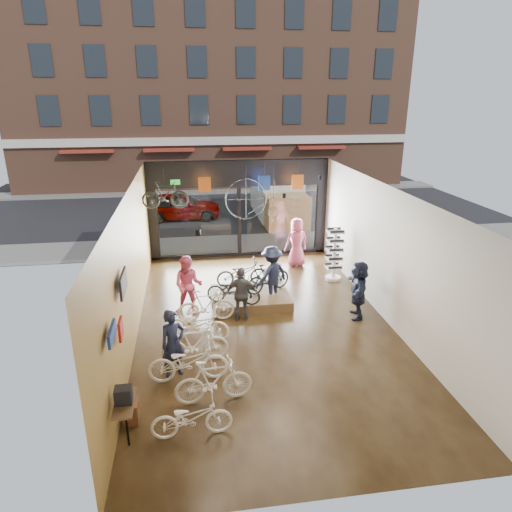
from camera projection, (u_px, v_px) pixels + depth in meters
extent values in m
cube|color=black|center=(264.00, 325.00, 12.93)|extent=(7.00, 12.00, 0.04)
cube|color=black|center=(265.00, 191.00, 11.64)|extent=(7.00, 12.00, 0.04)
cube|color=#AA8739|center=(130.00, 268.00, 11.79)|extent=(0.04, 12.00, 3.80)
cube|color=beige|center=(388.00, 255.00, 12.78)|extent=(0.04, 12.00, 3.80)
cube|color=beige|center=(333.00, 402.00, 6.67)|extent=(7.00, 0.04, 3.80)
cube|color=#198C26|center=(175.00, 182.00, 17.04)|extent=(0.35, 0.06, 0.18)
cube|color=black|center=(222.00, 205.00, 26.90)|extent=(30.00, 18.00, 0.02)
cube|color=slate|center=(236.00, 244.00, 19.61)|extent=(30.00, 2.40, 0.12)
cube|color=slate|center=(217.00, 190.00, 30.60)|extent=(30.00, 2.00, 0.12)
cube|color=brown|center=(212.00, 81.00, 30.60)|extent=(26.00, 5.00, 14.00)
imported|color=gray|center=(180.00, 206.00, 23.52)|extent=(4.14, 1.67, 1.41)
imported|color=white|center=(192.00, 418.00, 8.58)|extent=(1.56, 0.58, 0.81)
imported|color=white|center=(213.00, 381.00, 9.53)|extent=(1.69, 0.61, 0.99)
imported|color=white|center=(188.00, 362.00, 10.25)|extent=(1.80, 0.63, 0.94)
imported|color=white|center=(195.00, 344.00, 10.94)|extent=(1.67, 0.58, 0.99)
imported|color=white|center=(198.00, 324.00, 12.00)|extent=(1.76, 1.01, 0.88)
imported|color=white|center=(206.00, 306.00, 12.94)|extent=(1.64, 0.53, 0.98)
cube|color=brown|center=(250.00, 298.00, 14.24)|extent=(2.40, 1.80, 0.30)
imported|color=black|center=(234.00, 290.00, 13.38)|extent=(1.70, 1.05, 0.84)
imported|color=black|center=(268.00, 277.00, 14.16)|extent=(1.63, 1.08, 0.96)
imported|color=black|center=(242.00, 273.00, 14.63)|extent=(1.69, 0.70, 0.87)
imported|color=#161C33|center=(173.00, 343.00, 10.32)|extent=(0.72, 0.64, 1.65)
imported|color=#CC4C72|center=(188.00, 285.00, 13.28)|extent=(0.99, 0.84, 1.79)
imported|color=#3F3F44|center=(242.00, 294.00, 12.90)|extent=(1.01, 0.59, 1.61)
imported|color=#161C33|center=(272.00, 274.00, 14.05)|extent=(1.35, 1.18, 1.81)
imported|color=#CC4C72|center=(297.00, 242.00, 17.04)|extent=(0.98, 0.72, 1.85)
imported|color=#161C33|center=(358.00, 290.00, 13.09)|extent=(0.90, 1.67, 1.72)
imported|color=black|center=(165.00, 195.00, 15.47)|extent=(1.61, 0.54, 0.95)
cube|color=#CC5919|center=(205.00, 185.00, 16.55)|extent=(0.45, 0.03, 0.55)
cube|color=#1E3F99|center=(264.00, 183.00, 16.86)|extent=(0.45, 0.03, 0.55)
cube|color=#CC5919|center=(298.00, 182.00, 17.04)|extent=(0.45, 0.03, 0.55)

